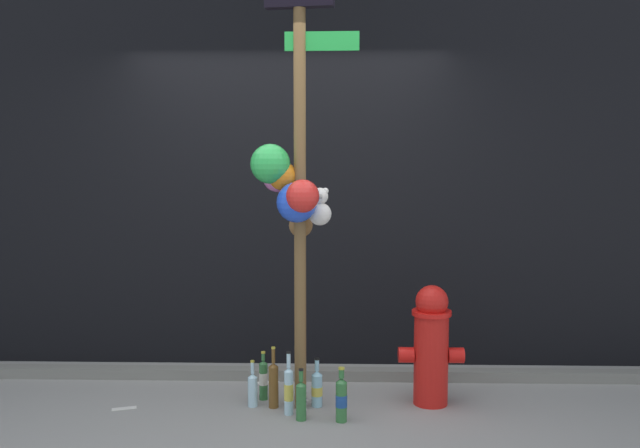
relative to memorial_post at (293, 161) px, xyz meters
name	(u,v)px	position (x,y,z in m)	size (l,w,h in m)	color
ground_plane	(273,427)	(-0.10, -0.32, -1.63)	(14.00, 14.00, 0.00)	gray
building_wall	(289,120)	(-0.10, 1.10, 0.33)	(10.00, 0.20, 3.92)	black
curb_strip	(285,374)	(-0.10, 0.61, -1.59)	(8.00, 0.12, 0.08)	slate
memorial_post	(293,161)	(0.00, 0.00, 0.00)	(0.70, 0.52, 2.95)	brown
fire_hydrant	(431,344)	(0.92, 0.12, -1.22)	(0.44, 0.26, 0.81)	red
bottle_0	(263,379)	(-0.22, 0.17, -1.49)	(0.06, 0.06, 0.34)	#337038
bottle_1	(317,388)	(0.15, 0.05, -1.51)	(0.07, 0.07, 0.33)	#93CCE0
bottle_2	(341,399)	(0.32, -0.21, -1.49)	(0.07, 0.07, 0.35)	#337038
bottle_3	(301,399)	(0.06, -0.19, -1.50)	(0.07, 0.07, 0.33)	#337038
bottle_4	(253,389)	(-0.27, 0.04, -1.51)	(0.06, 0.06, 0.31)	#B2DBEA
bottle_5	(289,390)	(-0.02, -0.10, -1.47)	(0.06, 0.06, 0.42)	#B2DBEA
bottle_6	(274,384)	(-0.13, 0.02, -1.47)	(0.07, 0.07, 0.41)	brown
litter_0	(124,408)	(-1.12, -0.03, -1.63)	(0.16, 0.05, 0.01)	silver
litter_1	(268,382)	(-0.22, 0.53, -1.63)	(0.16, 0.04, 0.01)	silver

